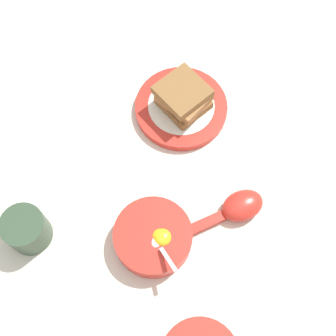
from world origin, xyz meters
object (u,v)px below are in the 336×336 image
object	(u,v)px
egg_bowl	(153,237)
drinking_cup	(26,229)
toast_plate	(181,108)
toast_sandwich	(183,97)
soup_spoon	(236,209)

from	to	relation	value
egg_bowl	drinking_cup	bearing A→B (deg)	-65.85
toast_plate	toast_sandwich	size ratio (longest dim) A/B	1.61
soup_spoon	drinking_cup	distance (m)	0.37
egg_bowl	toast_sandwich	world-z (taller)	toast_sandwich
toast_sandwich	drinking_cup	bearing A→B (deg)	-20.03
toast_plate	toast_sandwich	world-z (taller)	toast_sandwich
egg_bowl	toast_sandwich	size ratio (longest dim) A/B	1.21
toast_plate	soup_spoon	bearing A→B (deg)	51.18
toast_plate	soup_spoon	distance (m)	0.24
toast_sandwich	egg_bowl	bearing A→B (deg)	15.06
toast_sandwich	soup_spoon	xyz separation A→B (m)	(0.15, 0.18, -0.03)
egg_bowl	toast_plate	xyz separation A→B (m)	(-0.26, -0.07, -0.01)
egg_bowl	toast_sandwich	xyz separation A→B (m)	(-0.27, -0.07, 0.03)
toast_plate	toast_sandwich	xyz separation A→B (m)	(-0.00, 0.00, 0.04)
egg_bowl	toast_plate	world-z (taller)	egg_bowl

